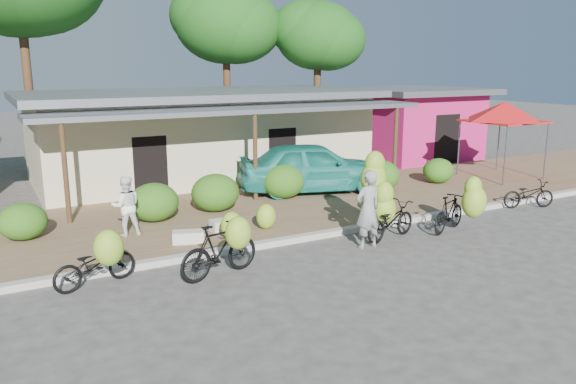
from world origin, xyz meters
name	(u,v)px	position (x,y,z in m)	size (l,w,h in m)	color
ground	(373,260)	(0.00, 0.00, 0.00)	(100.00, 100.00, 0.00)	#403D3B
sidewalk	(272,209)	(0.00, 5.00, 0.06)	(60.00, 6.00, 0.12)	olive
curb	(326,234)	(0.00, 2.00, 0.07)	(60.00, 0.25, 0.15)	#A8A399
shop_main	(201,134)	(0.00, 10.93, 1.72)	(13.00, 8.50, 3.35)	beige
shop_pink	(410,122)	(10.50, 10.99, 1.67)	(6.00, 6.00, 3.25)	#BC1D55
tree_center_right	(221,20)	(3.31, 16.61, 6.41)	(5.06, 4.93, 8.29)	#47301C
tree_near_right	(313,34)	(7.31, 14.61, 5.79)	(4.31, 4.11, 7.40)	#47301C
hedge_0	(22,222)	(-6.81, 5.08, 0.58)	(1.17, 1.05, 0.91)	#275814
hedge_1	(154,202)	(-3.52, 5.18, 0.65)	(1.36, 1.22, 1.06)	#275814
hedge_2	(215,193)	(-1.65, 5.38, 0.67)	(1.41, 1.27, 1.10)	#275814
hedge_3	(284,181)	(0.88, 5.86, 0.67)	(1.41, 1.27, 1.10)	#275814
hedge_4	(380,176)	(4.21, 5.15, 0.65)	(1.37, 1.23, 1.06)	#275814
hedge_5	(438,171)	(6.92, 5.23, 0.57)	(1.15, 1.04, 0.90)	#275814
red_canopy	(505,111)	(9.78, 4.92, 2.61)	(3.50, 3.50, 2.86)	#59595E
bike_far_left	(97,262)	(-5.75, 1.35, 0.54)	(1.81, 1.38, 1.30)	black
bike_left	(222,248)	(-3.40, 0.67, 0.63)	(1.98, 1.34, 1.42)	black
bike_center	(382,204)	(1.24, 1.29, 0.87)	(1.92, 1.39, 2.20)	black
bike_right	(458,208)	(3.19, 0.62, 0.68)	(1.70, 1.40, 1.56)	black
bike_far_right	(529,194)	(7.08, 1.50, 0.43)	(1.72, 1.11, 0.85)	black
loose_banana_a	(232,226)	(-2.33, 2.63, 0.47)	(0.55, 0.47, 0.69)	#98BE2F
loose_banana_b	(266,216)	(-1.19, 3.02, 0.45)	(0.53, 0.45, 0.67)	#98BE2F
loose_banana_c	(376,202)	(2.29, 2.86, 0.45)	(0.53, 0.45, 0.66)	#98BE2F
sack_near	(227,225)	(-2.13, 3.40, 0.27)	(0.85, 0.40, 0.30)	beige
sack_far	(188,237)	(-3.35, 2.90, 0.26)	(0.75, 0.38, 0.28)	beige
vendor	(368,209)	(0.40, 0.79, 0.95)	(0.69, 0.46, 1.90)	gray
bystander	(126,206)	(-4.50, 4.20, 0.88)	(0.74, 0.57, 1.52)	white
teal_van	(313,167)	(2.20, 6.20, 0.97)	(2.01, 4.99, 1.70)	#1C7E70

